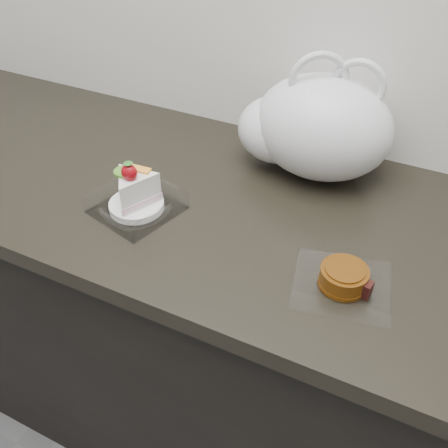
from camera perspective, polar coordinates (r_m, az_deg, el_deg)
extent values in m
cube|color=black|center=(1.39, 0.02, -12.90)|extent=(2.00, 0.60, 0.86)
cube|color=black|center=(1.07, 0.02, 2.00)|extent=(2.04, 0.64, 0.04)
cube|color=white|center=(1.04, -9.90, 1.69)|extent=(0.19, 0.19, 0.00)
cylinder|color=white|center=(1.04, -9.96, 2.11)|extent=(0.11, 0.11, 0.02)
ellipsoid|color=#B30B1A|center=(0.98, -10.78, 5.82)|extent=(0.03, 0.03, 0.03)
cone|color=#2D7223|center=(0.97, -10.89, 6.62)|extent=(0.02, 0.02, 0.01)
cylinder|color=#54932A|center=(1.00, -11.35, 5.88)|extent=(0.04, 0.04, 0.01)
cube|color=#FEA130|center=(1.01, -9.76, 6.22)|extent=(0.05, 0.02, 0.01)
cube|color=white|center=(0.89, 13.34, -6.75)|extent=(0.19, 0.19, 0.00)
cylinder|color=#62370B|center=(0.88, 13.51, -5.93)|extent=(0.11, 0.11, 0.04)
cylinder|color=#62370B|center=(0.89, 13.38, -6.54)|extent=(0.11, 0.11, 0.01)
cylinder|color=#62370B|center=(0.87, 13.70, -5.03)|extent=(0.09, 0.09, 0.00)
cube|color=black|center=(0.87, 15.75, -7.14)|extent=(0.03, 0.02, 0.03)
ellipsoid|color=white|center=(1.11, 11.16, 10.75)|extent=(0.36, 0.31, 0.23)
ellipsoid|color=white|center=(1.14, 6.02, 10.67)|extent=(0.21, 0.20, 0.15)
torus|color=white|center=(1.06, 10.78, 15.75)|extent=(0.12, 0.07, 0.12)
torus|color=white|center=(1.07, 15.07, 14.98)|extent=(0.11, 0.03, 0.11)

